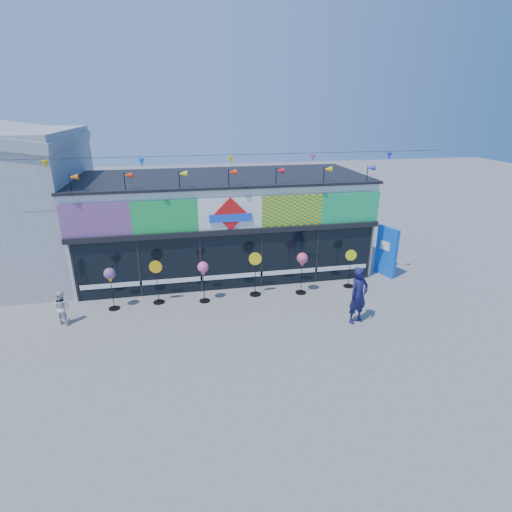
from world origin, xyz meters
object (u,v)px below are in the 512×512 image
object	(u,v)px
child	(62,307)
spinner_4	(302,261)
spinner_2	(203,270)
spinner_3	(255,273)
spinner_1	(157,281)
spinner_0	(110,277)
adult_man	(358,296)
blue_sign	(386,251)
spinner_5	(350,267)

from	to	relation	value
child	spinner_4	bearing A→B (deg)	-146.17
spinner_2	spinner_3	size ratio (longest dim) A/B	0.91
spinner_1	child	world-z (taller)	spinner_1
spinner_0	spinner_1	xyz separation A→B (m)	(1.57, 0.19, -0.39)
child	spinner_2	bearing A→B (deg)	-142.44
adult_man	child	world-z (taller)	adult_man
spinner_2	child	xyz separation A→B (m)	(-4.78, -0.71, -0.68)
spinner_1	adult_man	world-z (taller)	adult_man
blue_sign	spinner_1	distance (m)	9.57
spinner_5	adult_man	xyz separation A→B (m)	(-0.88, -2.70, 0.15)
blue_sign	child	world-z (taller)	blue_sign
spinner_1	spinner_3	distance (m)	3.66
adult_man	spinner_2	bearing A→B (deg)	135.15
blue_sign	spinner_0	bearing A→B (deg)	166.13
spinner_3	spinner_0	bearing A→B (deg)	-178.37
spinner_5	spinner_2	bearing A→B (deg)	-178.12
spinner_2	adult_man	world-z (taller)	adult_man
blue_sign	adult_man	world-z (taller)	blue_sign
blue_sign	spinner_2	bearing A→B (deg)	168.48
spinner_2	child	world-z (taller)	spinner_2
spinner_5	child	bearing A→B (deg)	-175.17
blue_sign	spinner_5	size ratio (longest dim) A/B	1.35
spinner_1	spinner_3	size ratio (longest dim) A/B	0.96
blue_sign	adult_man	bearing A→B (deg)	-148.19
spinner_1	spinner_4	distance (m)	5.47
spinner_2	spinner_3	xyz separation A→B (m)	(1.97, 0.18, -0.35)
spinner_1	spinner_2	size ratio (longest dim) A/B	1.05
blue_sign	spinner_0	distance (m)	11.15
child	spinner_3	bearing A→B (deg)	-143.39
adult_man	child	bearing A→B (deg)	151.51
spinner_3	spinner_5	size ratio (longest dim) A/B	1.10
spinner_2	spinner_3	bearing A→B (deg)	5.13
spinner_2	child	size ratio (longest dim) A/B	1.34
blue_sign	spinner_4	size ratio (longest dim) A/B	1.28
spinner_3	spinner_5	xyz separation A→B (m)	(3.86, 0.01, -0.09)
spinner_3	adult_man	world-z (taller)	adult_man
spinner_5	spinner_1	bearing A→B (deg)	179.80
spinner_2	child	bearing A→B (deg)	-171.60
spinner_3	adult_man	size ratio (longest dim) A/B	0.88
spinner_0	spinner_3	xyz separation A→B (m)	(5.23, 0.15, -0.35)
spinner_1	spinner_5	world-z (taller)	spinner_1
blue_sign	spinner_5	bearing A→B (deg)	-176.09
spinner_2	spinner_4	bearing A→B (deg)	-0.10
spinner_0	spinner_3	world-z (taller)	spinner_3
blue_sign	spinner_0	size ratio (longest dim) A/B	1.34
spinner_3	spinner_5	bearing A→B (deg)	0.22
spinner_4	child	xyz separation A→B (m)	(-8.54, -0.70, -0.75)
blue_sign	spinner_4	xyz separation A→B (m)	(-4.08, -1.05, 0.27)
spinner_4	spinner_5	bearing A→B (deg)	5.47
spinner_0	spinner_2	bearing A→B (deg)	-0.49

